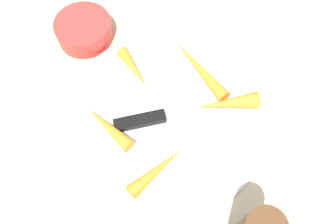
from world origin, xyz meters
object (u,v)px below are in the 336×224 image
at_px(knife, 147,119).
at_px(carrot_long, 157,170).
at_px(cutting_board, 168,113).
at_px(carrot_shortest, 134,68).
at_px(small_bowl, 84,30).
at_px(carrot_medium, 227,104).
at_px(carrot_longest, 200,69).
at_px(carrot_short, 108,127).

bearing_deg(knife, carrot_long, -92.32).
height_order(cutting_board, knife, knife).
distance_m(cutting_board, carrot_shortest, 0.11).
distance_m(cutting_board, small_bowl, 0.24).
height_order(cutting_board, carrot_long, carrot_long).
bearing_deg(small_bowl, cutting_board, -0.19).
bearing_deg(carrot_medium, cutting_board, -2.64).
relative_size(carrot_medium, carrot_long, 0.98).
distance_m(cutting_board, carrot_medium, 0.11).
height_order(knife, carrot_long, carrot_long).
distance_m(cutting_board, knife, 0.04).
distance_m(carrot_medium, carrot_longest, 0.09).
bearing_deg(carrot_longest, cutting_board, 110.31).
bearing_deg(carrot_short, carrot_longest, -101.34).
relative_size(carrot_long, small_bowl, 1.00).
relative_size(cutting_board, carrot_medium, 3.31).
xyz_separation_m(cutting_board, carrot_short, (-0.04, -0.10, 0.02)).
height_order(carrot_long, carrot_shortest, same).
bearing_deg(carrot_medium, carrot_shortest, -31.93).
distance_m(cutting_board, carrot_long, 0.11).
relative_size(carrot_long, carrot_shortest, 1.21).
xyz_separation_m(carrot_long, small_bowl, (-0.31, 0.09, -0.00)).
distance_m(knife, carrot_longest, 0.14).
bearing_deg(carrot_medium, carrot_longest, -66.28).
bearing_deg(small_bowl, carrot_shortest, 4.51).
relative_size(carrot_longest, carrot_long, 1.34).
bearing_deg(small_bowl, knife, -9.60).
bearing_deg(small_bowl, carrot_short, -26.57).
height_order(cutting_board, carrot_medium, carrot_medium).
bearing_deg(small_bowl, carrot_longest, 23.99).
bearing_deg(knife, small_bowl, 110.39).
relative_size(carrot_medium, carrot_shortest, 1.19).
height_order(carrot_short, small_bowl, small_bowl).
height_order(carrot_short, carrot_longest, carrot_longest).
relative_size(carrot_short, carrot_long, 0.95).
bearing_deg(carrot_longest, carrot_long, 123.85).
height_order(cutting_board, carrot_shortest, carrot_shortest).
xyz_separation_m(cutting_board, carrot_longest, (-0.02, 0.10, 0.02)).
bearing_deg(carrot_short, carrot_medium, -125.69).
distance_m(carrot_longest, carrot_shortest, 0.12).
height_order(carrot_shortest, small_bowl, small_bowl).
bearing_deg(cutting_board, knife, -107.63).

